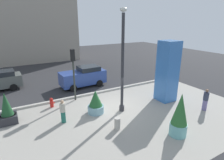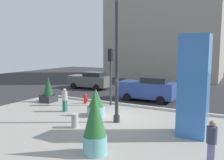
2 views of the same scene
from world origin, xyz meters
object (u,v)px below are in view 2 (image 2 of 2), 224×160
Objects in this scene: fire_hydrant at (85,99)px; pedestrian_crossing at (211,140)px; art_pillar_blue at (194,86)px; concrete_bollard at (75,121)px; traffic_light_corner at (111,67)px; potted_plant_near_left at (96,104)px; car_intersection at (148,89)px; potted_plant_curbside at (48,91)px; pedestrian_on_sidewalk at (65,99)px; potted_plant_mid_plaza at (95,124)px; car_curb_east at (90,80)px; lamp_post at (117,62)px.

pedestrian_crossing is (9.52, -5.95, 0.53)m from fire_hydrant.
art_pillar_blue is 6.40× the size of concrete_bollard.
concrete_bollard is at bearing -81.63° from traffic_light_corner.
art_pillar_blue reaches higher than pedestrian_crossing.
potted_plant_near_left is 5.89m from car_intersection.
pedestrian_on_sidewalk is (3.05, -1.72, 0.01)m from potted_plant_curbside.
fire_hydrant is 2.66m from pedestrian_on_sidewalk.
potted_plant_mid_plaza reaches higher than potted_plant_near_left.
art_pillar_blue reaches higher than potted_plant_near_left.
potted_plant_curbside reaches higher than concrete_bollard.
pedestrian_on_sidewalk is at bearing -86.23° from fire_hydrant.
potted_plant_near_left is 3.52m from fire_hydrant.
art_pillar_blue is 1.07× the size of car_curb_east.
potted_plant_curbside is at bearing -83.84° from car_curb_east.
lamp_post reaches higher than pedestrian_crossing.
potted_plant_near_left reaches higher than pedestrian_on_sidewalk.
pedestrian_on_sidewalk is (-4.09, 0.46, -2.56)m from lamp_post.
car_intersection is at bearing 31.97° from potted_plant_curbside.
fire_hydrant is 0.48× the size of pedestrian_on_sidewalk.
traffic_light_corner reaches higher than pedestrian_crossing.
potted_plant_curbside is (-5.38, 1.55, 0.09)m from potted_plant_near_left.
art_pillar_blue is at bearing -1.44° from lamp_post.
concrete_bollard is at bearing -60.86° from fire_hydrant.
lamp_post is 4.16× the size of potted_plant_near_left.
fire_hydrant is (2.88, 0.89, -0.48)m from potted_plant_curbside.
pedestrian_crossing is (6.76, -1.00, 0.53)m from concrete_bollard.
car_intersection is 2.83× the size of pedestrian_on_sidewalk.
lamp_post is 1.46× the size of art_pillar_blue.
potted_plant_mid_plaza is 0.57× the size of car_curb_east.
car_curb_east is (-7.90, 9.14, -2.53)m from lamp_post.
pedestrian_crossing reaches higher than fire_hydrant.
lamp_post is at bearing -86.00° from car_intersection.
potted_plant_curbside is (-8.30, 6.26, -0.39)m from potted_plant_mid_plaza.
potted_plant_mid_plaza is 0.58× the size of car_intersection.
art_pillar_blue reaches higher than potted_plant_mid_plaza.
art_pillar_blue is 2.35× the size of potted_plant_curbside.
potted_plant_mid_plaza is 6.95m from pedestrian_on_sidewalk.
art_pillar_blue reaches higher than concrete_bollard.
concrete_bollard is 0.48× the size of pedestrian_on_sidewalk.
potted_plant_near_left is 3.56m from traffic_light_corner.
car_curb_east reaches higher than pedestrian_on_sidewalk.
car_intersection reaches higher than car_curb_east.
potted_plant_mid_plaza reaches higher than fire_hydrant.
potted_plant_curbside is at bearing 163.90° from potted_plant_near_left.
concrete_bollard is (-5.63, -1.78, -2.02)m from art_pillar_blue.
car_curb_east is 2.87× the size of pedestrian_on_sidewalk.
car_intersection is at bearing 98.73° from potted_plant_mid_plaza.
potted_plant_curbside reaches higher than car_curb_east.
car_intersection is (-4.58, 6.46, -1.43)m from art_pillar_blue.
pedestrian_on_sidewalk is (0.17, -2.61, 0.49)m from fire_hydrant.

